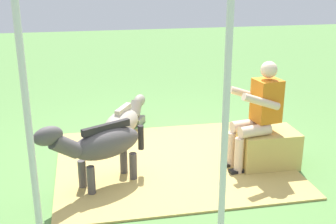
# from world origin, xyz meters

# --- Properties ---
(ground_plane) EXTENTS (24.00, 24.00, 0.00)m
(ground_plane) POSITION_xyz_m (0.00, 0.00, 0.00)
(ground_plane) COLOR #568442
(hay_patch) EXTENTS (2.90, 2.50, 0.02)m
(hay_patch) POSITION_xyz_m (-0.13, 0.27, 0.01)
(hay_patch) COLOR tan
(hay_patch) RESTS_ON ground
(hay_bale) EXTENTS (0.72, 0.50, 0.47)m
(hay_bale) POSITION_xyz_m (-1.29, 0.57, 0.23)
(hay_bale) COLOR tan
(hay_bale) RESTS_ON ground
(person_seated) EXTENTS (0.70, 0.49, 1.35)m
(person_seated) POSITION_xyz_m (-1.12, 0.59, 0.74)
(person_seated) COLOR beige
(person_seated) RESTS_ON ground
(pony_standing) EXTENTS (1.23, 0.80, 0.87)m
(pony_standing) POSITION_xyz_m (0.79, 0.73, 0.52)
(pony_standing) COLOR #4C4747
(pony_standing) RESTS_ON ground
(pony_lying) EXTENTS (0.89, 1.30, 0.42)m
(pony_lying) POSITION_xyz_m (0.36, -0.91, 0.19)
(pony_lying) COLOR gray
(pony_lying) RESTS_ON ground
(soda_bottle) EXTENTS (0.07, 0.07, 0.26)m
(soda_bottle) POSITION_xyz_m (-1.75, 0.34, 0.12)
(soda_bottle) COLOR #197233
(soda_bottle) RESTS_ON ground
(tent_pole_left) EXTENTS (0.06, 0.06, 2.21)m
(tent_pole_left) POSITION_xyz_m (-0.21, 2.03, 1.10)
(tent_pole_left) COLOR silver
(tent_pole_left) RESTS_ON ground
(tent_pole_right) EXTENTS (0.06, 0.06, 2.21)m
(tent_pole_right) POSITION_xyz_m (1.39, 1.74, 1.10)
(tent_pole_right) COLOR silver
(tent_pole_right) RESTS_ON ground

